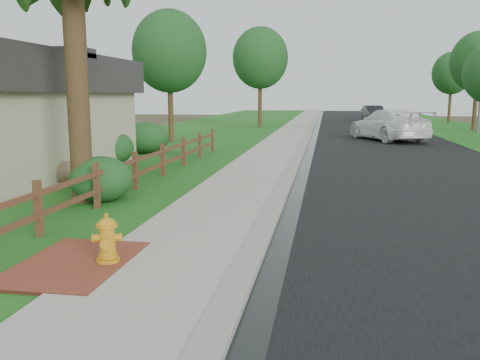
% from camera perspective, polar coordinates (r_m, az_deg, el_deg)
% --- Properties ---
extents(ground, '(120.00, 120.00, 0.00)m').
position_cam_1_polar(ground, '(8.45, -1.34, -8.55)').
color(ground, '#3B3320').
extents(road, '(8.00, 90.00, 0.02)m').
position_cam_1_polar(road, '(43.07, 13.76, 5.77)').
color(road, black).
rests_on(road, ground).
extents(curb, '(0.40, 90.00, 0.12)m').
position_cam_1_polar(curb, '(42.98, 8.14, 6.00)').
color(curb, gray).
rests_on(curb, ground).
extents(wet_gutter, '(0.50, 90.00, 0.00)m').
position_cam_1_polar(wet_gutter, '(42.97, 8.60, 5.94)').
color(wet_gutter, black).
rests_on(wet_gutter, road).
extents(sidewalk, '(2.20, 90.00, 0.10)m').
position_cam_1_polar(sidewalk, '(43.03, 6.40, 6.03)').
color(sidewalk, '#A1998D').
rests_on(sidewalk, ground).
extents(grass_strip, '(1.60, 90.00, 0.06)m').
position_cam_1_polar(grass_strip, '(43.18, 3.86, 6.05)').
color(grass_strip, '#235117').
rests_on(grass_strip, ground).
extents(lawn_near, '(9.00, 90.00, 0.04)m').
position_cam_1_polar(lawn_near, '(44.01, -2.92, 6.11)').
color(lawn_near, '#235117').
rests_on(lawn_near, ground).
extents(verge_far, '(6.00, 90.00, 0.04)m').
position_cam_1_polar(verge_far, '(44.10, 22.77, 5.40)').
color(verge_far, '#235117').
rests_on(verge_far, ground).
extents(brick_patch, '(1.60, 2.40, 0.11)m').
position_cam_1_polar(brick_patch, '(8.24, -18.12, -9.10)').
color(brick_patch, brown).
rests_on(brick_patch, ground).
extents(ranch_fence, '(0.12, 16.92, 1.10)m').
position_cam_1_polar(ranch_fence, '(15.31, -10.07, 1.85)').
color(ranch_fence, '#462817').
rests_on(ranch_fence, ground).
extents(fire_hydrant, '(0.50, 0.40, 0.76)m').
position_cam_1_polar(fire_hydrant, '(8.01, -14.68, -6.53)').
color(fire_hydrant, orange).
rests_on(fire_hydrant, sidewalk).
extents(white_suv, '(4.68, 6.71, 1.81)m').
position_cam_1_polar(white_suv, '(30.88, 16.36, 5.98)').
color(white_suv, white).
rests_on(white_suv, road).
extents(dark_car_mid, '(2.21, 4.44, 1.45)m').
position_cam_1_polar(dark_car_mid, '(47.78, 16.55, 6.88)').
color(dark_car_mid, black).
rests_on(dark_car_mid, road).
extents(dark_car_far, '(2.29, 4.96, 1.57)m').
position_cam_1_polar(dark_car_far, '(52.88, 14.75, 7.24)').
color(dark_car_far, black).
rests_on(dark_car_far, road).
extents(boulder, '(1.34, 1.21, 0.73)m').
position_cam_1_polar(boulder, '(15.70, -19.18, 0.72)').
color(boulder, brown).
rests_on(boulder, ground).
extents(shrub_a, '(1.74, 1.74, 1.14)m').
position_cam_1_polar(shrub_a, '(12.95, -15.33, 0.07)').
color(shrub_a, '#17411D').
rests_on(shrub_a, ground).
extents(shrub_c, '(2.31, 2.31, 1.29)m').
position_cam_1_polar(shrub_c, '(19.83, -14.36, 3.50)').
color(shrub_c, '#17411D').
rests_on(shrub_c, ground).
extents(shrub_d, '(2.57, 2.57, 1.42)m').
position_cam_1_polar(shrub_d, '(23.39, -10.54, 4.67)').
color(shrub_d, '#17411D').
rests_on(shrub_d, ground).
extents(tree_near_left, '(4.07, 4.07, 7.21)m').
position_cam_1_polar(tree_near_left, '(28.73, -7.93, 14.10)').
color(tree_near_left, '#311E14').
rests_on(tree_near_left, ground).
extents(tree_mid_left, '(4.52, 4.52, 8.09)m').
position_cam_1_polar(tree_mid_left, '(42.39, 2.29, 13.52)').
color(tree_mid_left, '#311E14').
rests_on(tree_mid_left, ground).
extents(tree_mid_right, '(3.98, 3.98, 7.22)m').
position_cam_1_polar(tree_mid_right, '(41.63, 25.20, 11.93)').
color(tree_mid_right, '#311E14').
rests_on(tree_mid_right, ground).
extents(tree_far_right, '(3.60, 3.60, 6.64)m').
position_cam_1_polar(tree_far_right, '(52.43, 22.69, 11.00)').
color(tree_far_right, '#311E14').
rests_on(tree_far_right, ground).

